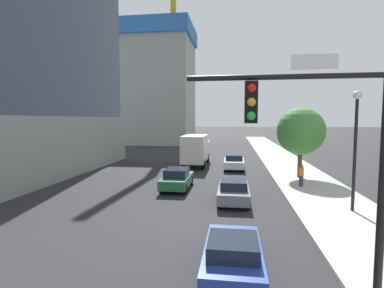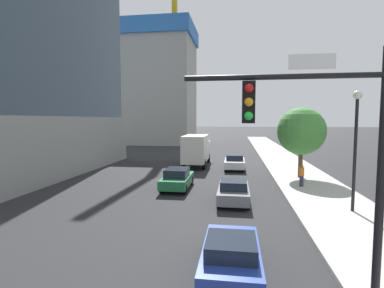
{
  "view_description": "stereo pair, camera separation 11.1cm",
  "coord_description": "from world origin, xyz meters",
  "px_view_note": "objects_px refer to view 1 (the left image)",
  "views": [
    {
      "loc": [
        2.16,
        -2.78,
        4.95
      ],
      "look_at": [
        -0.52,
        16.0,
        3.37
      ],
      "focal_mm": 27.84,
      "sensor_mm": 36.0,
      "label": 1
    },
    {
      "loc": [
        2.27,
        -2.76,
        4.95
      ],
      "look_at": [
        -0.52,
        16.0,
        3.37
      ],
      "focal_mm": 27.84,
      "sensor_mm": 36.0,
      "label": 2
    }
  ],
  "objects_px": {
    "construction_building": "(158,79)",
    "box_truck": "(196,149)",
    "street_tree": "(301,131)",
    "car_green": "(177,179)",
    "pedestrian_orange_shirt": "(301,175)",
    "car_blue": "(233,254)",
    "car_gray": "(234,191)",
    "car_white": "(234,162)",
    "street_lamp": "(356,134)",
    "traffic_light_pole": "(324,136)"
  },
  "relations": [
    {
      "from": "construction_building",
      "to": "box_truck",
      "type": "height_order",
      "value": "construction_building"
    },
    {
      "from": "street_tree",
      "to": "car_green",
      "type": "distance_m",
      "value": 11.12
    },
    {
      "from": "box_truck",
      "to": "pedestrian_orange_shirt",
      "type": "xyz_separation_m",
      "value": [
        8.79,
        -9.06,
        -0.87
      ]
    },
    {
      "from": "street_tree",
      "to": "car_blue",
      "type": "bearing_deg",
      "value": -108.43
    },
    {
      "from": "construction_building",
      "to": "car_gray",
      "type": "height_order",
      "value": "construction_building"
    },
    {
      "from": "construction_building",
      "to": "car_white",
      "type": "height_order",
      "value": "construction_building"
    },
    {
      "from": "construction_building",
      "to": "car_blue",
      "type": "relative_size",
      "value": 7.89
    },
    {
      "from": "construction_building",
      "to": "car_green",
      "type": "height_order",
      "value": "construction_building"
    },
    {
      "from": "car_gray",
      "to": "box_truck",
      "type": "height_order",
      "value": "box_truck"
    },
    {
      "from": "street_lamp",
      "to": "street_tree",
      "type": "xyz_separation_m",
      "value": [
        -0.79,
        9.12,
        -0.24
      ]
    },
    {
      "from": "car_green",
      "to": "car_white",
      "type": "xyz_separation_m",
      "value": [
        4.0,
        8.97,
        0.01
      ]
    },
    {
      "from": "construction_building",
      "to": "traffic_light_pole",
      "type": "relative_size",
      "value": 4.88
    },
    {
      "from": "construction_building",
      "to": "car_blue",
      "type": "xyz_separation_m",
      "value": [
        15.53,
        -50.63,
        -12.46
      ]
    },
    {
      "from": "traffic_light_pole",
      "to": "car_green",
      "type": "distance_m",
      "value": 14.72
    },
    {
      "from": "pedestrian_orange_shirt",
      "to": "car_gray",
      "type": "bearing_deg",
      "value": -138.26
    },
    {
      "from": "construction_building",
      "to": "car_gray",
      "type": "relative_size",
      "value": 7.63
    },
    {
      "from": "car_green",
      "to": "car_white",
      "type": "height_order",
      "value": "car_white"
    },
    {
      "from": "street_tree",
      "to": "car_white",
      "type": "relative_size",
      "value": 1.29
    },
    {
      "from": "traffic_light_pole",
      "to": "car_gray",
      "type": "relative_size",
      "value": 1.56
    },
    {
      "from": "traffic_light_pole",
      "to": "street_lamp",
      "type": "bearing_deg",
      "value": 65.06
    },
    {
      "from": "street_tree",
      "to": "car_blue",
      "type": "height_order",
      "value": "street_tree"
    },
    {
      "from": "pedestrian_orange_shirt",
      "to": "traffic_light_pole",
      "type": "bearing_deg",
      "value": -100.37
    },
    {
      "from": "car_green",
      "to": "car_gray",
      "type": "relative_size",
      "value": 1.01
    },
    {
      "from": "car_white",
      "to": "box_truck",
      "type": "distance_m",
      "value": 4.42
    },
    {
      "from": "car_blue",
      "to": "street_tree",
      "type": "bearing_deg",
      "value": 71.57
    },
    {
      "from": "street_lamp",
      "to": "street_tree",
      "type": "height_order",
      "value": "street_lamp"
    },
    {
      "from": "traffic_light_pole",
      "to": "pedestrian_orange_shirt",
      "type": "distance_m",
      "value": 14.92
    },
    {
      "from": "car_gray",
      "to": "pedestrian_orange_shirt",
      "type": "relative_size",
      "value": 2.62
    },
    {
      "from": "car_gray",
      "to": "car_white",
      "type": "distance_m",
      "value": 11.81
    },
    {
      "from": "car_green",
      "to": "pedestrian_orange_shirt",
      "type": "bearing_deg",
      "value": 9.31
    },
    {
      "from": "street_tree",
      "to": "box_truck",
      "type": "xyz_separation_m",
      "value": [
        -9.41,
        5.54,
        -2.13
      ]
    },
    {
      "from": "construction_building",
      "to": "box_truck",
      "type": "relative_size",
      "value": 4.35
    },
    {
      "from": "construction_building",
      "to": "car_green",
      "type": "xyz_separation_m",
      "value": [
        11.53,
        -39.35,
        -12.38
      ]
    },
    {
      "from": "construction_building",
      "to": "street_lamp",
      "type": "relative_size",
      "value": 5.09
    },
    {
      "from": "car_white",
      "to": "pedestrian_orange_shirt",
      "type": "xyz_separation_m",
      "value": [
        4.79,
        -7.53,
        0.21
      ]
    },
    {
      "from": "street_tree",
      "to": "box_truck",
      "type": "bearing_deg",
      "value": 149.5
    },
    {
      "from": "car_gray",
      "to": "pedestrian_orange_shirt",
      "type": "bearing_deg",
      "value": 41.74
    },
    {
      "from": "street_tree",
      "to": "pedestrian_orange_shirt",
      "type": "distance_m",
      "value": 4.67
    },
    {
      "from": "street_lamp",
      "to": "car_green",
      "type": "relative_size",
      "value": 1.49
    },
    {
      "from": "car_green",
      "to": "box_truck",
      "type": "relative_size",
      "value": 0.58
    },
    {
      "from": "traffic_light_pole",
      "to": "street_tree",
      "type": "distance_m",
      "value": 18.06
    },
    {
      "from": "car_green",
      "to": "box_truck",
      "type": "height_order",
      "value": "box_truck"
    },
    {
      "from": "car_blue",
      "to": "traffic_light_pole",
      "type": "bearing_deg",
      "value": -34.81
    },
    {
      "from": "car_blue",
      "to": "car_white",
      "type": "relative_size",
      "value": 0.9
    },
    {
      "from": "traffic_light_pole",
      "to": "car_green",
      "type": "xyz_separation_m",
      "value": [
        -6.18,
        12.8,
        -3.8
      ]
    },
    {
      "from": "traffic_light_pole",
      "to": "car_gray",
      "type": "xyz_separation_m",
      "value": [
        -2.18,
        9.97,
        -3.86
      ]
    },
    {
      "from": "car_white",
      "to": "traffic_light_pole",
      "type": "bearing_deg",
      "value": -84.27
    },
    {
      "from": "car_white",
      "to": "construction_building",
      "type": "bearing_deg",
      "value": 117.08
    },
    {
      "from": "traffic_light_pole",
      "to": "car_blue",
      "type": "height_order",
      "value": "traffic_light_pole"
    },
    {
      "from": "pedestrian_orange_shirt",
      "to": "box_truck",
      "type": "bearing_deg",
      "value": 134.12
    }
  ]
}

